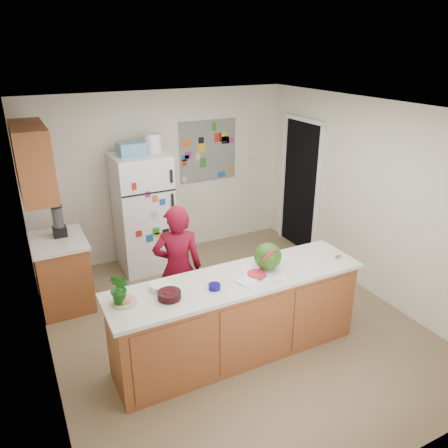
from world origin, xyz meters
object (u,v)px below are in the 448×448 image
refrigerator (144,213)px  watermelon (268,256)px  person (178,269)px  cherry_bowl (169,295)px

refrigerator → watermelon: 2.45m
refrigerator → watermelon: (0.61, -2.36, 0.23)m
person → cherry_bowl: 0.90m
person → cherry_bowl: person is taller
refrigerator → watermelon: bearing=-75.6°
person → watermelon: person is taller
person → watermelon: bearing=152.5°
person → cherry_bowl: (-0.39, -0.79, 0.20)m
refrigerator → watermelon: refrigerator is taller
refrigerator → person: bearing=-93.9°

